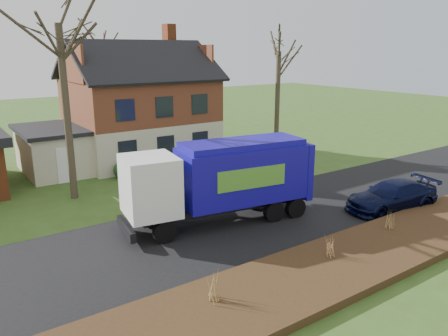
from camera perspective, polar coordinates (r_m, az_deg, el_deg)
ground at (r=19.43m, az=1.25°, el=-7.52°), size 120.00×120.00×0.00m
road at (r=19.42m, az=1.25°, el=-7.49°), size 80.00×7.00×0.02m
mulch_verge at (r=15.80m, az=12.89°, el=-12.98°), size 80.00×3.50×0.30m
main_house at (r=31.03m, az=-11.77°, el=8.51°), size 12.95×8.95×9.26m
garbage_truck at (r=19.13m, az=0.00°, el=-1.18°), size 8.77×3.53×3.65m
silver_sedan at (r=21.29m, az=-6.89°, el=-3.55°), size 4.44×2.49×1.38m
navy_wagon at (r=22.56m, az=21.07°, el=-3.40°), size 5.04×2.70×1.39m
tree_front_east at (r=31.57m, az=7.27°, el=17.05°), size 3.79×3.79×10.53m
tree_back at (r=38.02m, az=-15.84°, el=16.67°), size 3.33×3.33×10.55m
grass_clump_west at (r=13.32m, az=-1.24°, el=-15.03°), size 0.39×0.32×1.02m
grass_clump_mid at (r=16.35m, az=13.62°, el=-9.73°), size 0.31×0.26×0.87m
grass_clump_east at (r=19.45m, az=20.91°, el=-6.36°), size 0.31×0.26×0.78m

